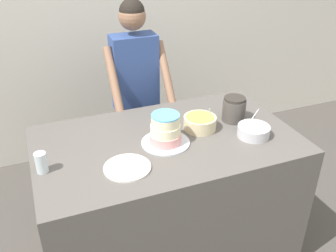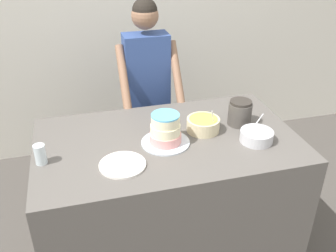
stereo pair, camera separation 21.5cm
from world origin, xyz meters
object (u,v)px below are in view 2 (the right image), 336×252
Objects in this scene: frosting_bowl_yellow at (203,124)px; person_baker at (147,81)px; stoneware_jar at (240,113)px; cake at (165,131)px; drinking_glass at (40,154)px; ceramic_plate at (123,165)px; frosting_bowl_white at (257,136)px.

person_baker is at bearing 106.29° from frosting_bowl_yellow.
cake is at bearing -168.17° from stoneware_jar.
stoneware_jar is (1.22, 0.14, 0.02)m from drinking_glass.
person_baker is 5.59× the size of cake.
ceramic_plate is 0.85m from stoneware_jar.
cake is 0.54m from frosting_bowl_white.
frosting_bowl_white is 1.72× the size of drinking_glass.
stoneware_jar is (0.25, 0.02, 0.03)m from frosting_bowl_yellow.
drinking_glass is at bearing 161.98° from ceramic_plate.
frosting_bowl_yellow is 0.97m from drinking_glass.
cake is 1.13× the size of ceramic_plate.
frosting_bowl_white is at bearing -37.24° from frosting_bowl_yellow.
ceramic_plate is (0.42, -0.14, -0.05)m from drinking_glass.
drinking_glass is 1.22m from stoneware_jar.
drinking_glass is 0.70× the size of stoneware_jar.
ceramic_plate is (-0.54, -0.25, -0.04)m from frosting_bowl_yellow.
person_baker is at bearing 85.69° from cake.
ceramic_plate is (-0.81, -0.05, -0.03)m from frosting_bowl_white.
frosting_bowl_yellow is (0.26, 0.08, -0.04)m from cake.
person_baker is 14.15× the size of drinking_glass.
frosting_bowl_yellow reaches higher than stoneware_jar.
person_baker is 8.23× the size of frosting_bowl_white.
stoneware_jar is (-0.01, 0.22, 0.04)m from frosting_bowl_white.
frosting_bowl_white reaches higher than drinking_glass.
frosting_bowl_yellow is at bearing 17.60° from cake.
frosting_bowl_yellow is at bearing 24.41° from ceramic_plate.
cake is 1.77× the size of stoneware_jar.
person_baker is at bearing 117.48° from frosting_bowl_white.
cake is at bearing 30.19° from ceramic_plate.
person_baker is 9.89× the size of stoneware_jar.
ceramic_plate is at bearing -176.69° from frosting_bowl_white.
frosting_bowl_white is 1.23m from drinking_glass.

